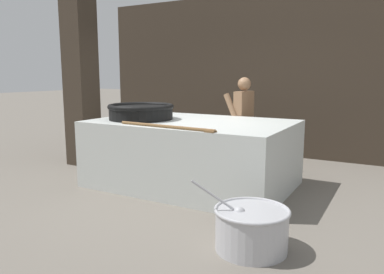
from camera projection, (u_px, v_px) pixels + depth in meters
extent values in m
plane|color=slate|center=(192.00, 184.00, 5.71)|extent=(60.00, 60.00, 0.00)
cube|color=#382D23|center=(257.00, 75.00, 7.87)|extent=(7.22, 0.24, 3.31)
cube|color=#382D23|center=(81.00, 75.00, 6.82)|extent=(0.47, 0.47, 3.31)
cube|color=silver|center=(192.00, 153.00, 5.63)|extent=(2.89, 1.86, 0.98)
cylinder|color=black|center=(141.00, 113.00, 5.72)|extent=(0.97, 0.97, 0.20)
torus|color=black|center=(141.00, 107.00, 5.70)|extent=(1.01, 1.01, 0.08)
cylinder|color=brown|center=(165.00, 126.00, 4.80)|extent=(1.48, 0.15, 0.04)
cube|color=brown|center=(211.00, 131.00, 4.43)|extent=(0.13, 0.11, 0.02)
cylinder|color=#8C6647|center=(241.00, 149.00, 6.43)|extent=(0.12, 0.12, 0.79)
cylinder|color=#8C6647|center=(245.00, 147.00, 6.57)|extent=(0.12, 0.12, 0.79)
cube|color=#4C663F|center=(243.00, 139.00, 6.48)|extent=(0.21, 0.26, 0.52)
cube|color=#8C6647|center=(244.00, 108.00, 6.39)|extent=(0.19, 0.49, 0.59)
cylinder|color=#8C6647|center=(232.00, 109.00, 6.25)|extent=(0.33, 0.12, 0.54)
cylinder|color=#8C6647|center=(245.00, 107.00, 6.64)|extent=(0.33, 0.12, 0.54)
sphere|color=#8C6647|center=(244.00, 84.00, 6.32)|extent=(0.22, 0.22, 0.22)
cylinder|color=#B7B7BC|center=(251.00, 230.00, 3.55)|extent=(0.69, 0.69, 0.39)
torus|color=#B7B7BC|center=(252.00, 210.00, 3.52)|extent=(0.72, 0.72, 0.03)
cylinder|color=#6B9347|center=(252.00, 221.00, 3.54)|extent=(0.60, 0.60, 0.10)
sphere|color=#B7B7BC|center=(239.00, 213.00, 3.52)|extent=(0.12, 0.12, 0.12)
cylinder|color=#B7B7BC|center=(215.00, 197.00, 3.50)|extent=(0.42, 0.25, 0.33)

